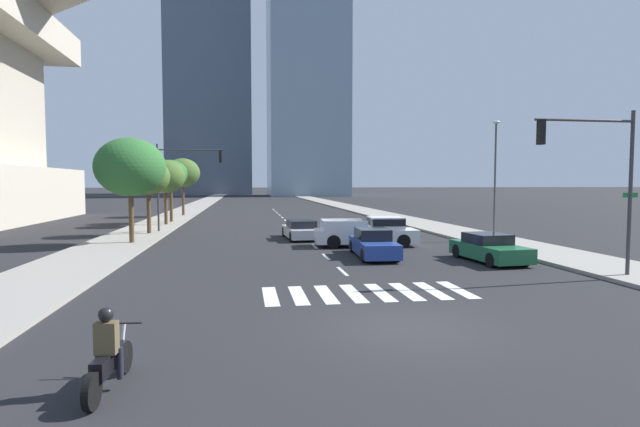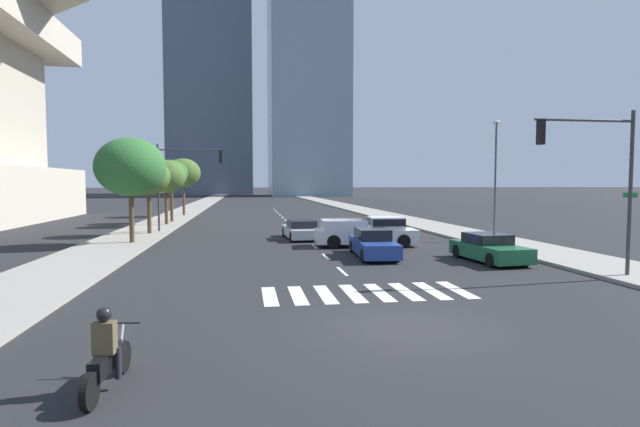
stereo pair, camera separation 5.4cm
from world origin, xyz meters
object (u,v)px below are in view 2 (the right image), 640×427
sedan_green_0 (489,249)px  street_tree_nearest (130,167)px  pickup_truck (371,232)px  street_tree_second (148,177)px  street_tree_fifth (183,173)px  traffic_signal_near (597,164)px  motorcycle_lead (107,357)px  sedan_silver_1 (301,230)px  traffic_signal_far (182,172)px  street_lamp_east (495,170)px  sedan_blue_2 (373,244)px  street_tree_fourth (171,174)px  street_tree_third (166,177)px

sedan_green_0 → street_tree_nearest: street_tree_nearest is taller
pickup_truck → street_tree_second: size_ratio=1.14×
sedan_green_0 → street_tree_fifth: street_tree_fifth is taller
sedan_green_0 → street_tree_nearest: bearing=-121.0°
traffic_signal_near → motorcycle_lead: bearing=26.5°
sedan_silver_1 → street_tree_fifth: size_ratio=0.79×
traffic_signal_far → street_tree_fifth: size_ratio=1.02×
sedan_silver_1 → street_lamp_east: 12.79m
sedan_blue_2 → traffic_signal_near: (6.63, -6.85, 3.69)m
pickup_truck → traffic_signal_far: (-11.53, 9.39, 3.62)m
traffic_signal_near → street_tree_fifth: 42.76m
pickup_truck → street_tree_fourth: street_tree_fourth is taller
street_tree_fourth → street_tree_fifth: street_tree_fifth is taller
street_tree_nearest → street_tree_fifth: bearing=90.0°
sedan_blue_2 → street_tree_second: 17.75m
street_tree_second → pickup_truck: bearing=-30.3°
street_lamp_east → sedan_silver_1: bearing=166.7°
traffic_signal_near → street_tree_fifth: bearing=-63.1°
sedan_silver_1 → street_tree_second: bearing=66.5°
traffic_signal_near → traffic_signal_far: size_ratio=0.98×
street_tree_fifth → sedan_green_0: bearing=-62.3°
sedan_green_0 → traffic_signal_near: bearing=16.8°
sedan_silver_1 → street_tree_nearest: bearing=95.7°
motorcycle_lead → pickup_truck: bearing=-22.0°
traffic_signal_near → street_tree_third: (-19.35, 26.22, -0.17)m
sedan_green_0 → street_tree_second: size_ratio=0.86×
street_tree_nearest → street_tree_third: (0.00, 12.78, -0.37)m
street_tree_fifth → motorcycle_lead: bearing=-84.8°
street_tree_second → street_tree_fourth: size_ratio=0.93×
sedan_green_0 → traffic_signal_near: 6.16m
motorcycle_lead → street_tree_fifth: bearing=10.5°
street_lamp_east → street_tree_fifth: (-21.97, 25.85, 0.29)m
traffic_signal_far → street_tree_second: (-2.09, -1.43, -0.41)m
street_tree_nearest → street_tree_third: 12.79m
traffic_signal_far → street_tree_third: traffic_signal_far is taller
traffic_signal_near → traffic_signal_far: traffic_signal_far is taller
street_lamp_east → street_tree_second: street_lamp_east is taller
street_tree_second → street_tree_fourth: 10.53m
sedan_silver_1 → street_tree_nearest: size_ratio=0.79×
street_lamp_east → street_tree_third: bearing=147.6°
sedan_green_0 → traffic_signal_far: bearing=-139.5°
traffic_signal_far → street_tree_third: bearing=109.1°
sedan_blue_2 → street_lamp_east: street_lamp_east is taller
pickup_truck → sedan_silver_1: (-3.53, 4.30, -0.25)m
street_lamp_east → street_tree_second: size_ratio=1.43×
street_tree_fourth → sedan_green_0: bearing=-54.5°
street_tree_third → traffic_signal_near: bearing=-53.6°
street_tree_fifth → street_tree_fourth: bearing=-90.0°
traffic_signal_far → street_lamp_east: size_ratio=0.85×
street_tree_second → sedan_green_0: bearing=-38.9°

